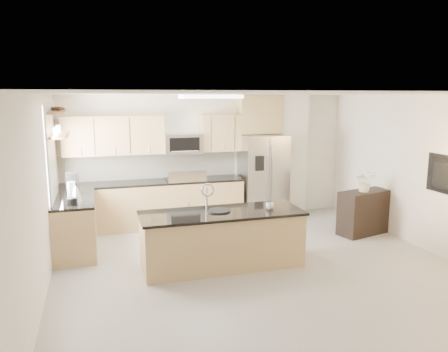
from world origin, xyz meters
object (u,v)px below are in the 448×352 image
object	(u,v)px
range	(185,201)
coffee_maker	(72,184)
bowl	(58,108)
television	(448,176)
credenza	(364,212)
platter	(219,211)
flower_vase	(365,176)
cup	(270,206)
kettle	(76,192)
island	(222,239)
blender	(72,195)
microwave	(183,144)
refrigerator	(263,177)

from	to	relation	value
range	coffee_maker	bearing A→B (deg)	-159.93
bowl	television	size ratio (longest dim) A/B	0.32
credenza	platter	world-z (taller)	platter
flower_vase	cup	bearing A→B (deg)	-160.38
kettle	island	bearing A→B (deg)	-28.20
island	television	xyz separation A→B (m)	(3.42, -0.76, 0.92)
range	credenza	size ratio (longest dim) A/B	1.11
platter	flower_vase	xyz separation A→B (m)	(3.01, 0.69, 0.27)
platter	coffee_maker	bearing A→B (deg)	143.96
blender	platter	bearing A→B (deg)	-20.03
microwave	platter	bearing A→B (deg)	-88.84
blender	television	world-z (taller)	television
television	microwave	bearing A→B (deg)	47.25
flower_vase	kettle	bearing A→B (deg)	175.35
refrigerator	platter	world-z (taller)	refrigerator
range	kettle	world-z (taller)	kettle
refrigerator	kettle	bearing A→B (deg)	-162.26
coffee_maker	flower_vase	bearing A→B (deg)	-9.62
flower_vase	television	distance (m)	1.56
refrigerator	coffee_maker	world-z (taller)	refrigerator
blender	flower_vase	xyz separation A→B (m)	(5.13, -0.09, 0.05)
kettle	bowl	bearing A→B (deg)	112.40
blender	bowl	size ratio (longest dim) A/B	1.05
flower_vase	platter	bearing A→B (deg)	-167.14
cup	kettle	distance (m)	3.11
coffee_maker	island	bearing A→B (deg)	-36.10
island	refrigerator	bearing A→B (deg)	56.05
cup	blender	bearing A→B (deg)	163.28
range	blender	world-z (taller)	blender
range	platter	size ratio (longest dim) A/B	3.22
range	bowl	bearing A→B (deg)	-163.20
cup	coffee_maker	bearing A→B (deg)	150.50
island	platter	size ratio (longest dim) A/B	6.95
microwave	kettle	bearing A→B (deg)	-146.32
kettle	flower_vase	distance (m)	5.10
cup	blender	world-z (taller)	blender
kettle	blender	bearing A→B (deg)	-98.71
microwave	cup	distance (m)	2.78
microwave	credenza	xyz separation A→B (m)	(3.12, -1.71, -1.22)
blender	bowl	world-z (taller)	bowl
island	platter	world-z (taller)	island
platter	television	world-z (taller)	television
television	credenza	bearing A→B (deg)	14.13
refrigerator	credenza	size ratio (longest dim) A/B	1.73
television	kettle	bearing A→B (deg)	71.10
coffee_maker	bowl	size ratio (longest dim) A/B	1.08
credenza	television	xyz separation A→B (m)	(0.39, -1.54, 0.94)
microwave	coffee_maker	world-z (taller)	microwave
platter	island	bearing A→B (deg)	-38.87
range	blender	distance (m)	2.66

